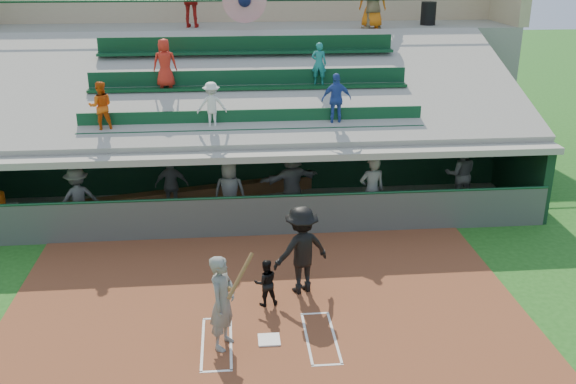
{
  "coord_description": "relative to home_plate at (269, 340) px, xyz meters",
  "views": [
    {
      "loc": [
        -0.62,
        -10.74,
        7.22
      ],
      "look_at": [
        0.7,
        3.5,
        1.8
      ],
      "focal_mm": 40.0,
      "sensor_mm": 36.0,
      "label": 1
    }
  ],
  "objects": [
    {
      "name": "dugout_player_f",
      "position": [
        6.14,
        6.67,
        0.95
      ],
      "size": [
        1.02,
        0.85,
        1.88
      ],
      "primitive_type": "imported",
      "rotation": [
        0.0,
        0.0,
        2.98
      ],
      "color": "#51534F",
      "rests_on": "dugout_floor"
    },
    {
      "name": "dugout_player_d",
      "position": [
        1.07,
        6.41,
        0.98
      ],
      "size": [
        1.9,
        1.16,
        1.95
      ],
      "primitive_type": "imported",
      "rotation": [
        0.0,
        0.0,
        3.49
      ],
      "color": "#5E605B",
      "rests_on": "dugout_floor"
    },
    {
      "name": "concourse_staff_b",
      "position": [
        4.5,
        12.27,
        5.53
      ],
      "size": [
        1.07,
        0.84,
        1.94
      ],
      "primitive_type": "imported",
      "rotation": [
        0.0,
        0.0,
        2.88
      ],
      "color": "#D9620C",
      "rests_on": "concourse_slab"
    },
    {
      "name": "dugout_player_b",
      "position": [
        -2.36,
        6.84,
        0.83
      ],
      "size": [
        0.97,
        0.41,
        1.64
      ],
      "primitive_type": "imported",
      "rotation": [
        0.0,
        0.0,
        3.13
      ],
      "color": "#545752",
      "rests_on": "dugout_floor"
    },
    {
      "name": "grandstand",
      "position": [
        -0.01,
        10.51,
        2.23
      ],
      "size": [
        20.4,
        10.4,
        7.8
      ],
      "color": "#4D514C",
      "rests_on": "ground"
    },
    {
      "name": "ground",
      "position": [
        0.0,
        0.0,
        -0.04
      ],
      "size": [
        100.0,
        100.0,
        0.0
      ],
      "primitive_type": "plane",
      "color": "#1D5518",
      "rests_on": "ground"
    },
    {
      "name": "trash_bin",
      "position": [
        6.8,
        13.11,
        4.98
      ],
      "size": [
        0.55,
        0.55,
        0.83
      ],
      "primitive_type": "cylinder",
      "color": "black",
      "rests_on": "concourse_slab"
    },
    {
      "name": "dugout_player_c",
      "position": [
        -0.7,
        5.89,
        0.91
      ],
      "size": [
        0.96,
        0.7,
        1.81
      ],
      "primitive_type": "imported",
      "rotation": [
        0.0,
        0.0,
        2.99
      ],
      "color": "#5C5E58",
      "rests_on": "dugout_floor"
    },
    {
      "name": "batters_box_chalk",
      "position": [
        0.0,
        0.0,
        -0.01
      ],
      "size": [
        2.65,
        1.85,
        0.01
      ],
      "color": "silver",
      "rests_on": "dirt_slab"
    },
    {
      "name": "concourse_staff_c",
      "position": [
        4.5,
        12.2,
        5.55
      ],
      "size": [
        1.91,
        1.17,
        1.96
      ],
      "primitive_type": "imported",
      "rotation": [
        0.0,
        0.0,
        3.49
      ],
      "color": "tan",
      "rests_on": "concourse_slab"
    },
    {
      "name": "concourse_slab",
      "position": [
        0.0,
        13.5,
        2.26
      ],
      "size": [
        20.0,
        3.0,
        4.6
      ],
      "primitive_type": "cube",
      "color": "gray",
      "rests_on": "ground"
    },
    {
      "name": "dugout_floor",
      "position": [
        0.0,
        6.75,
        -0.02
      ],
      "size": [
        16.0,
        3.5,
        0.04
      ],
      "primitive_type": "cube",
      "color": "gray",
      "rests_on": "ground"
    },
    {
      "name": "dugout_bench",
      "position": [
        -0.16,
        8.06,
        0.2
      ],
      "size": [
        13.0,
        3.64,
        0.4
      ],
      "primitive_type": "cube",
      "rotation": [
        0.0,
        0.0,
        0.25
      ],
      "color": "brown",
      "rests_on": "dugout_floor"
    },
    {
      "name": "white_table",
      "position": [
        -6.86,
        5.91,
        0.35
      ],
      "size": [
        0.8,
        0.61,
        0.69
      ],
      "primitive_type": "cube",
      "rotation": [
        0.0,
        0.0,
        0.03
      ],
      "color": "white",
      "rests_on": "dugout_floor"
    },
    {
      "name": "home_plate",
      "position": [
        0.0,
        0.0,
        0.0
      ],
      "size": [
        0.43,
        0.43,
        0.03
      ],
      "primitive_type": "cube",
      "color": "silver",
      "rests_on": "dirt_slab"
    },
    {
      "name": "dugout_player_a",
      "position": [
        -4.79,
        5.88,
        0.88
      ],
      "size": [
        1.29,
        1.02,
        1.74
      ],
      "primitive_type": "imported",
      "rotation": [
        0.0,
        0.0,
        3.53
      ],
      "color": "#51534E",
      "rests_on": "dugout_floor"
    },
    {
      "name": "dugout_player_e",
      "position": [
        3.19,
        5.44,
        0.99
      ],
      "size": [
        0.77,
        0.55,
        1.96
      ],
      "primitive_type": "imported",
      "rotation": [
        0.0,
        0.0,
        3.26
      ],
      "color": "#5C5F5A",
      "rests_on": "dugout_floor"
    },
    {
      "name": "catcher",
      "position": [
        0.02,
        1.38,
        0.51
      ],
      "size": [
        0.56,
        0.47,
        1.06
      ],
      "primitive_type": "imported",
      "rotation": [
        0.0,
        0.0,
        3.28
      ],
      "color": "black",
      "rests_on": "dirt_slab"
    },
    {
      "name": "batter_at_plate",
      "position": [
        -0.87,
        -0.08,
        0.95
      ],
      "size": [
        0.98,
        0.83,
        1.95
      ],
      "color": "#5F625D",
      "rests_on": "dirt_slab"
    },
    {
      "name": "dirt_slab",
      "position": [
        0.0,
        0.5,
        -0.03
      ],
      "size": [
        11.0,
        9.0,
        0.02
      ],
      "primitive_type": "cube",
      "color": "brown",
      "rests_on": "ground"
    },
    {
      "name": "home_umpire",
      "position": [
        0.85,
        1.92,
        0.99
      ],
      "size": [
        1.49,
        1.18,
        2.02
      ],
      "primitive_type": "imported",
      "rotation": [
        0.0,
        0.0,
        3.52
      ],
      "color": "black",
      "rests_on": "dirt_slab"
    }
  ]
}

